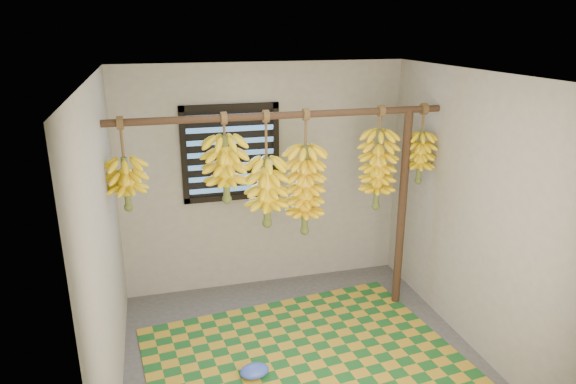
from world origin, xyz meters
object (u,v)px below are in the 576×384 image
object	(u,v)px
banana_bunch_c	(267,192)
banana_bunch_e	(378,170)
banana_bunch_b	(226,169)
plastic_bag	(254,371)
banana_bunch_f	(420,157)
banana_bunch_d	(305,190)
support_post	(402,211)
banana_bunch_a	(126,184)
woven_mat	(307,363)

from	to	relation	value
banana_bunch_c	banana_bunch_e	bearing A→B (deg)	0.00
banana_bunch_b	banana_bunch_e	world-z (taller)	same
plastic_bag	banana_bunch_f	size ratio (longest dim) A/B	0.32
plastic_bag	banana_bunch_b	distance (m)	1.70
plastic_bag	banana_bunch_d	size ratio (longest dim) A/B	0.21
support_post	banana_bunch_a	distance (m)	2.60
banana_bunch_c	banana_bunch_a	bearing A→B (deg)	180.00
banana_bunch_a	banana_bunch_c	xyz separation A→B (m)	(1.19, -0.00, -0.17)
woven_mat	banana_bunch_b	xyz separation A→B (m)	(-0.52, 0.75, 1.55)
support_post	banana_bunch_a	xyz separation A→B (m)	(-2.55, 0.00, 0.49)
banana_bunch_f	banana_bunch_a	bearing A→B (deg)	180.00
banana_bunch_d	plastic_bag	bearing A→B (deg)	-129.45
plastic_bag	banana_bunch_b	xyz separation A→B (m)	(-0.06, 0.81, 1.50)
banana_bunch_a	banana_bunch_e	size ratio (longest dim) A/B	0.79
banana_bunch_a	banana_bunch_f	size ratio (longest dim) A/B	1.02
banana_bunch_d	banana_bunch_f	xyz separation A→B (m)	(1.15, -0.00, 0.23)
woven_mat	banana_bunch_d	bearing A→B (deg)	75.06
banana_bunch_e	plastic_bag	bearing A→B (deg)	-149.69
banana_bunch_a	banana_bunch_b	world-z (taller)	same
banana_bunch_c	banana_bunch_d	world-z (taller)	same
plastic_bag	banana_bunch_e	size ratio (longest dim) A/B	0.25
banana_bunch_a	banana_bunch_d	distance (m)	1.56
plastic_bag	banana_bunch_b	size ratio (longest dim) A/B	0.31
banana_bunch_a	banana_bunch_c	distance (m)	1.21
banana_bunch_c	support_post	bearing A→B (deg)	0.00
woven_mat	banana_bunch_e	world-z (taller)	banana_bunch_e
support_post	banana_bunch_c	world-z (taller)	banana_bunch_c
woven_mat	plastic_bag	world-z (taller)	plastic_bag
banana_bunch_b	banana_bunch_d	size ratio (longest dim) A/B	0.68
support_post	banana_bunch_c	xyz separation A→B (m)	(-1.36, 0.00, 0.32)
support_post	banana_bunch_d	distance (m)	1.04
support_post	banana_bunch_c	distance (m)	1.39
woven_mat	banana_bunch_f	size ratio (longest dim) A/B	3.38
support_post	banana_bunch_e	size ratio (longest dim) A/B	2.02
banana_bunch_e	banana_bunch_c	bearing A→B (deg)	180.00
woven_mat	banana_bunch_c	bearing A→B (deg)	101.99
woven_mat	banana_bunch_b	bearing A→B (deg)	124.86
banana_bunch_b	banana_bunch_e	bearing A→B (deg)	0.00
banana_bunch_b	banana_bunch_f	world-z (taller)	same
woven_mat	banana_bunch_a	xyz separation A→B (m)	(-1.35, 0.75, 1.49)
support_post	banana_bunch_b	xyz separation A→B (m)	(-1.72, 0.00, 0.56)
banana_bunch_b	banana_bunch_f	size ratio (longest dim) A/B	1.02
support_post	banana_bunch_c	bearing A→B (deg)	180.00
woven_mat	banana_bunch_d	distance (m)	1.51
plastic_bag	banana_bunch_c	world-z (taller)	banana_bunch_c
banana_bunch_a	banana_bunch_d	size ratio (longest dim) A/B	0.67
support_post	woven_mat	xyz separation A→B (m)	(-1.20, -0.75, -0.99)
support_post	banana_bunch_a	world-z (taller)	banana_bunch_a
plastic_bag	banana_bunch_f	bearing A→B (deg)	23.98
banana_bunch_d	banana_bunch_a	bearing A→B (deg)	180.00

